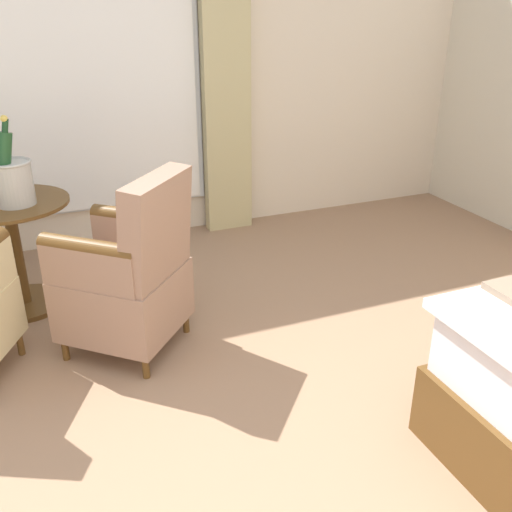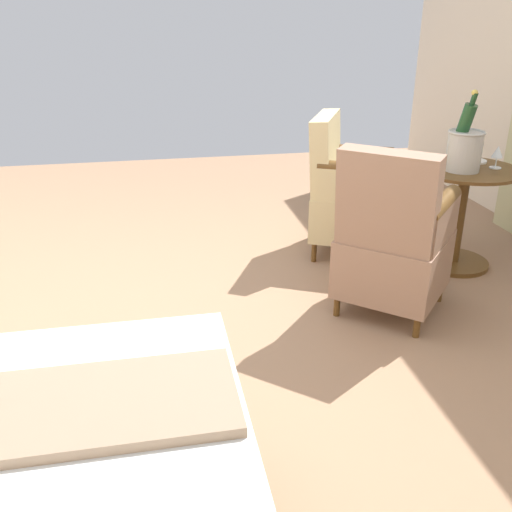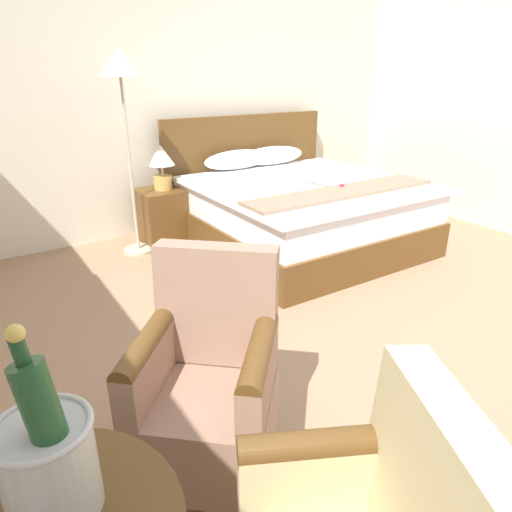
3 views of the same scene
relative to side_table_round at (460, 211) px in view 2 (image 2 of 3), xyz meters
The scene contains 8 objects.
ground_plane 2.06m from the side_table_round, 15.54° to the left, with size 7.73×7.73×0.00m, color #9B7659.
side_table_round is the anchor object (origin of this frame).
champagne_bucket 0.44m from the side_table_round, 36.23° to the left, with size 0.22×0.22×0.49m.
wine_glass_near_bucket 0.42m from the side_table_round, 167.80° to the left, with size 0.07×0.07×0.14m.
wine_glass_near_edge 0.43m from the side_table_round, 99.28° to the right, with size 0.07×0.07×0.15m.
snack_plate 0.35m from the side_table_round, 130.09° to the right, with size 0.18×0.18×0.04m.
armchair_by_window 0.87m from the side_table_round, 37.06° to the left, with size 0.77×0.77×0.96m.
armchair_facing_bed 0.75m from the side_table_round, 29.88° to the right, with size 0.71×0.74×0.95m.
Camera 2 is at (0.03, 2.64, 1.58)m, focal length 40.00 mm.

